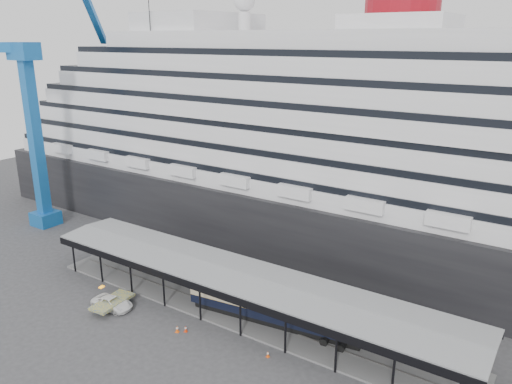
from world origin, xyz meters
TOP-DOWN VIEW (x-y plane):
  - ground at (0.00, 0.00)m, footprint 200.00×200.00m
  - cruise_ship at (0.05, 32.00)m, footprint 130.00×30.00m
  - platform_canopy at (0.00, 5.00)m, footprint 56.00×9.18m
  - crane_blue at (-45.11, 10.62)m, footprint 22.63×19.19m
  - port_truck at (-13.60, -3.07)m, footprint 5.54×2.93m
  - pullman_carriage at (4.95, 5.00)m, footprint 21.71×5.42m
  - traffic_cone_left at (-3.46, -2.53)m, footprint 0.53×0.53m
  - traffic_cone_mid at (-2.71, -1.94)m, footprint 0.47×0.47m
  - traffic_cone_right at (7.55, -0.74)m, footprint 0.45×0.45m

SIDE VIEW (x-z plane):
  - ground at x=0.00m, z-range 0.00..0.00m
  - traffic_cone_right at x=7.55m, z-range 0.00..0.70m
  - traffic_cone_mid at x=-2.71m, z-range 0.00..0.77m
  - traffic_cone_left at x=-3.46m, z-range 0.00..0.83m
  - port_truck at x=-13.60m, z-range 0.00..1.49m
  - platform_canopy at x=0.00m, z-range -0.29..5.01m
  - pullman_carriage at x=4.95m, z-range -7.99..13.14m
  - cruise_ship at x=0.05m, z-range -3.60..40.30m
  - crane_blue at x=-45.11m, z-range -3.84..43.76m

